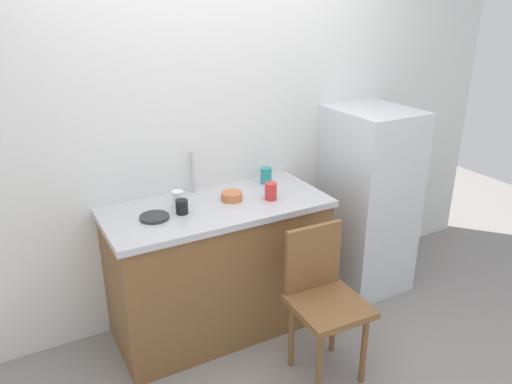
% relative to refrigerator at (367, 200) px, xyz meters
% --- Properties ---
extents(ground_plane, '(8.00, 8.00, 0.00)m').
position_rel_refrigerator_xyz_m(ground_plane, '(-1.07, -0.65, -0.68)').
color(ground_plane, gray).
extents(back_wall, '(4.80, 0.10, 2.42)m').
position_rel_refrigerator_xyz_m(back_wall, '(-1.07, 0.35, 0.53)').
color(back_wall, silver).
rests_on(back_wall, ground_plane).
extents(cabinet_base, '(1.35, 0.60, 0.86)m').
position_rel_refrigerator_xyz_m(cabinet_base, '(-1.21, 0.00, -0.25)').
color(cabinet_base, brown).
rests_on(cabinet_base, ground_plane).
extents(countertop, '(1.39, 0.64, 0.04)m').
position_rel_refrigerator_xyz_m(countertop, '(-1.21, 0.00, 0.20)').
color(countertop, '#B7B7BC').
rests_on(countertop, cabinet_base).
extents(faucet, '(0.02, 0.02, 0.28)m').
position_rel_refrigerator_xyz_m(faucet, '(-1.27, 0.25, 0.35)').
color(faucet, '#B7B7BC').
rests_on(faucet, countertop).
extents(refrigerator, '(0.52, 0.61, 1.36)m').
position_rel_refrigerator_xyz_m(refrigerator, '(0.00, 0.00, 0.00)').
color(refrigerator, silver).
rests_on(refrigerator, ground_plane).
extents(chair, '(0.42, 0.42, 0.89)m').
position_rel_refrigerator_xyz_m(chair, '(-0.86, -0.65, -0.18)').
color(chair, brown).
rests_on(chair, ground_plane).
extents(terracotta_bowl, '(0.13, 0.13, 0.05)m').
position_rel_refrigerator_xyz_m(terracotta_bowl, '(-1.10, 0.02, 0.24)').
color(terracotta_bowl, '#C67042').
rests_on(terracotta_bowl, countertop).
extents(hotplate, '(0.17, 0.17, 0.02)m').
position_rel_refrigerator_xyz_m(hotplate, '(-1.62, -0.02, 0.23)').
color(hotplate, '#2D2D2D').
rests_on(hotplate, countertop).
extents(cup_red, '(0.08, 0.08, 0.11)m').
position_rel_refrigerator_xyz_m(cup_red, '(-0.88, -0.09, 0.27)').
color(cup_red, red).
rests_on(cup_red, countertop).
extents(cup_black, '(0.07, 0.07, 0.08)m').
position_rel_refrigerator_xyz_m(cup_black, '(-1.45, -0.02, 0.26)').
color(cup_black, black).
rests_on(cup_black, countertop).
extents(cup_white, '(0.07, 0.07, 0.10)m').
position_rel_refrigerator_xyz_m(cup_white, '(-1.43, 0.08, 0.26)').
color(cup_white, white).
rests_on(cup_white, countertop).
extents(cup_teal, '(0.08, 0.08, 0.11)m').
position_rel_refrigerator_xyz_m(cup_teal, '(-0.77, 0.18, 0.27)').
color(cup_teal, teal).
rests_on(cup_teal, countertop).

